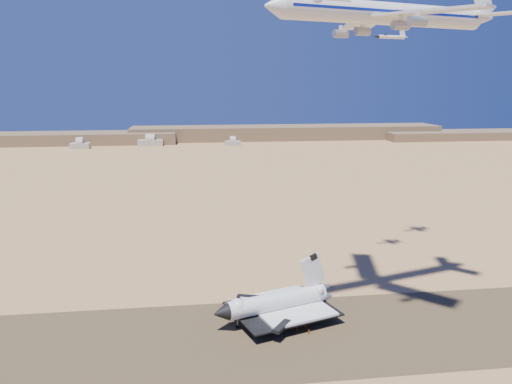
{
  "coord_description": "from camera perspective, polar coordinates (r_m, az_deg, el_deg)",
  "views": [
    {
      "loc": [
        -10.55,
        -135.47,
        74.22
      ],
      "look_at": [
        8.13,
        8.0,
        42.83
      ],
      "focal_mm": 35.0,
      "sensor_mm": 36.0,
      "label": 1
    }
  ],
  "objects": [
    {
      "name": "ground",
      "position": [
        154.83,
        -2.71,
        -16.42
      ],
      "size": [
        1200.0,
        1200.0,
        0.0
      ],
      "primitive_type": "plane",
      "color": "tan",
      "rests_on": "ground"
    },
    {
      "name": "runway",
      "position": [
        154.82,
        -2.71,
        -16.41
      ],
      "size": [
        600.0,
        50.0,
        0.06
      ],
      "primitive_type": "cube",
      "color": "brown",
      "rests_on": "ground"
    },
    {
      "name": "ridgeline",
      "position": [
        670.42,
        -0.89,
        6.54
      ],
      "size": [
        960.0,
        90.0,
        18.0
      ],
      "color": "brown",
      "rests_on": "ground"
    },
    {
      "name": "hangars",
      "position": [
        620.12,
        -12.38,
        5.53
      ],
      "size": [
        200.5,
        29.5,
        30.0
      ],
      "color": "#A9A296",
      "rests_on": "ground"
    },
    {
      "name": "shuttle",
      "position": [
        163.43,
        2.29,
        -12.64
      ],
      "size": [
        41.84,
        33.56,
        20.38
      ],
      "rotation": [
        0.0,
        0.0,
        0.32
      ],
      "color": "silver",
      "rests_on": "runway"
    },
    {
      "name": "carrier_747",
      "position": [
        153.26,
        13.98,
        19.23
      ],
      "size": [
        78.65,
        58.81,
        19.65
      ],
      "rotation": [
        0.0,
        0.0,
        0.28
      ],
      "color": "silver"
    },
    {
      "name": "crew_a",
      "position": [
        158.63,
        4.71,
        -15.34
      ],
      "size": [
        0.56,
        0.69,
        1.63
      ],
      "primitive_type": "imported",
      "rotation": [
        0.0,
        0.0,
        1.89
      ],
      "color": "#BE4E0B",
      "rests_on": "runway"
    },
    {
      "name": "crew_b",
      "position": [
        160.27,
        5.7,
        -15.04
      ],
      "size": [
        0.5,
        0.84,
        1.71
      ],
      "primitive_type": "imported",
      "rotation": [
        0.0,
        0.0,
        1.59
      ],
      "color": "#BE4E0B",
      "rests_on": "runway"
    },
    {
      "name": "crew_c",
      "position": [
        157.53,
        6.06,
        -15.6
      ],
      "size": [
        0.91,
        1.02,
        1.56
      ],
      "primitive_type": "imported",
      "rotation": [
        0.0,
        0.0,
        2.19
      ],
      "color": "#BE4E0B",
      "rests_on": "runway"
    },
    {
      "name": "chase_jet_c",
      "position": [
        203.43,
        15.14,
        16.74
      ],
      "size": [
        14.25,
        8.16,
        3.6
      ],
      "rotation": [
        0.0,
        0.0,
        0.23
      ],
      "color": "silver"
    },
    {
      "name": "chase_jet_d",
      "position": [
        227.18,
        18.76,
        18.1
      ],
      "size": [
        16.31,
        9.55,
        4.16
      ],
      "rotation": [
        0.0,
        0.0,
        0.32
      ],
      "color": "silver"
    }
  ]
}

